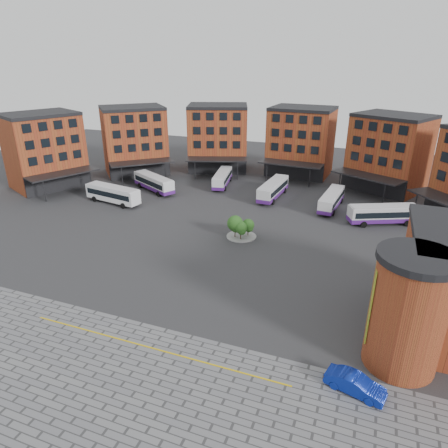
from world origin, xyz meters
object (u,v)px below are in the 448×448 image
(bus_a, at_px, (113,193))
(bus_c, at_px, (222,178))
(bus_d, at_px, (273,189))
(blue_car, at_px, (355,384))
(bus_b, at_px, (154,183))
(bus_e, at_px, (332,200))
(tree_island, at_px, (240,226))
(bus_f, at_px, (383,214))

(bus_a, height_order, bus_c, bus_a)
(bus_d, bearing_deg, blue_car, -63.47)
(bus_b, relative_size, bus_d, 0.96)
(bus_b, bearing_deg, bus_e, -57.29)
(tree_island, relative_size, bus_b, 0.41)
(tree_island, xyz_separation_m, bus_e, (10.96, 17.27, -0.23))
(bus_d, bearing_deg, tree_island, -85.92)
(tree_island, bearing_deg, bus_e, 57.61)
(tree_island, relative_size, blue_car, 0.93)
(bus_a, distance_m, bus_d, 29.34)
(tree_island, bearing_deg, bus_a, 167.02)
(bus_d, bearing_deg, bus_e, -5.37)
(bus_c, height_order, bus_e, bus_e)
(bus_e, bearing_deg, bus_a, -157.34)
(bus_d, height_order, bus_f, bus_d)
(bus_a, bearing_deg, tree_island, -93.14)
(bus_e, xyz_separation_m, blue_car, (6.89, -41.61, -0.80))
(tree_island, height_order, bus_f, tree_island)
(bus_b, bearing_deg, blue_car, -105.31)
(blue_car, bearing_deg, bus_e, 23.86)
(bus_d, height_order, blue_car, bus_d)
(tree_island, distance_m, blue_car, 30.20)
(bus_a, xyz_separation_m, bus_f, (45.66, 6.93, -0.18))
(blue_car, bearing_deg, bus_d, 36.71)
(bus_c, distance_m, bus_d, 12.15)
(bus_d, xyz_separation_m, bus_e, (10.89, -1.85, -0.12))
(bus_a, bearing_deg, bus_d, -53.69)
(bus_b, relative_size, bus_c, 1.03)
(bus_a, relative_size, blue_car, 2.39)
(bus_d, bearing_deg, bus_b, -165.14)
(bus_d, relative_size, bus_e, 1.07)
(bus_e, xyz_separation_m, bus_f, (8.50, -4.30, 0.08))
(bus_b, height_order, bus_c, bus_b)
(bus_e, relative_size, bus_f, 0.96)
(bus_c, height_order, bus_d, bus_d)
(bus_c, height_order, blue_car, bus_c)
(bus_f, bearing_deg, tree_island, -81.09)
(bus_a, height_order, bus_e, bus_a)
(bus_b, xyz_separation_m, bus_c, (11.36, 7.99, -0.11))
(bus_f, bearing_deg, bus_a, -106.15)
(bus_a, relative_size, bus_b, 1.04)
(bus_b, height_order, bus_d, bus_d)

